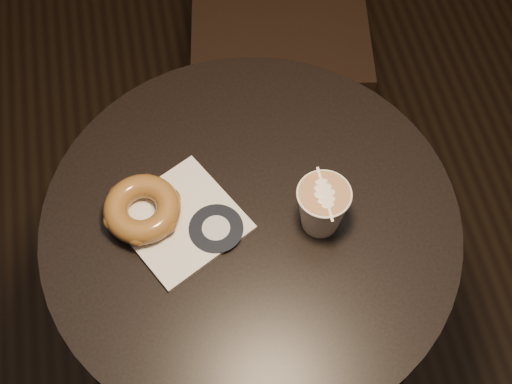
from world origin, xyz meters
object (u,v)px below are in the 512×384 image
(cafe_table, at_px, (251,268))
(latte_cup, at_px, (322,208))
(pastry_bag, at_px, (181,221))
(doughnut, at_px, (142,209))

(cafe_table, xyz_separation_m, latte_cup, (0.11, -0.03, 0.25))
(pastry_bag, xyz_separation_m, doughnut, (-0.06, 0.02, 0.02))
(pastry_bag, distance_m, doughnut, 0.07)
(cafe_table, relative_size, pastry_bag, 4.20)
(cafe_table, distance_m, doughnut, 0.29)
(latte_cup, bearing_deg, doughnut, 167.12)
(cafe_table, height_order, doughnut, doughnut)
(pastry_bag, xyz_separation_m, latte_cup, (0.23, -0.04, 0.04))
(cafe_table, bearing_deg, pastry_bag, 171.28)
(cafe_table, height_order, latte_cup, latte_cup)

